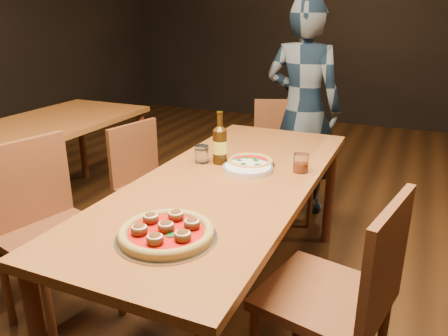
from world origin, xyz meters
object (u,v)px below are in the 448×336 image
at_px(table_left, 24,138).
at_px(chair_main_e, 324,295).
at_px(plate_stack, 248,168).
at_px(diner, 302,109).
at_px(water_glass, 202,154).
at_px(pizza_meatball, 166,232).
at_px(beer_bottle, 220,146).
at_px(chair_main_sw, 156,188).
at_px(chair_main_nw, 57,236).
at_px(pizza_margherita, 250,162).
at_px(table_main, 228,192).
at_px(chair_end, 283,160).
at_px(amber_glass, 301,163).

height_order(table_left, chair_main_e, chair_main_e).
relative_size(plate_stack, diner, 0.16).
height_order(water_glass, diner, diner).
bearing_deg(pizza_meatball, beer_bottle, 101.30).
distance_m(chair_main_sw, plate_stack, 0.83).
xyz_separation_m(table_left, pizza_meatball, (1.74, -0.94, 0.10)).
distance_m(chair_main_nw, beer_bottle, 0.93).
xyz_separation_m(chair_main_nw, beer_bottle, (0.59, 0.63, 0.36)).
xyz_separation_m(pizza_meatball, diner, (-0.03, 2.07, 0.04)).
bearing_deg(pizza_meatball, chair_main_e, 27.20).
bearing_deg(chair_main_sw, table_left, 107.35).
height_order(plate_stack, beer_bottle, beer_bottle).
bearing_deg(pizza_margherita, plate_stack, -77.90).
bearing_deg(table_main, diner, 89.94).
xyz_separation_m(plate_stack, beer_bottle, (-0.18, 0.04, 0.09)).
xyz_separation_m(table_main, water_glass, (-0.23, 0.16, 0.12)).
height_order(pizza_meatball, pizza_margherita, pizza_meatball).
bearing_deg(chair_main_sw, table_main, -107.91).
relative_size(chair_end, plate_stack, 3.63).
bearing_deg(pizza_margherita, table_main, -97.24).
distance_m(beer_bottle, amber_glass, 0.44).
xyz_separation_m(pizza_meatball, amber_glass, (0.26, 0.88, 0.02)).
distance_m(chair_end, pizza_meatball, 1.86).
distance_m(chair_main_nw, water_glass, 0.84).
bearing_deg(table_main, beer_bottle, 124.54).
height_order(pizza_margherita, water_glass, water_glass).
bearing_deg(pizza_meatball, table_main, 93.20).
height_order(table_left, water_glass, water_glass).
bearing_deg(chair_main_sw, water_glass, -104.76).
xyz_separation_m(chair_main_e, pizza_margherita, (-0.54, 0.60, 0.28)).
bearing_deg(beer_bottle, chair_main_nw, -133.40).
bearing_deg(diner, chair_end, 80.43).
bearing_deg(diner, amber_glass, 109.09).
relative_size(chair_end, pizza_meatball, 2.52).
height_order(chair_end, beer_bottle, beer_bottle).
xyz_separation_m(chair_main_e, plate_stack, (-0.52, 0.51, 0.28)).
relative_size(chair_main_e, pizza_meatball, 2.63).
bearing_deg(chair_main_sw, chair_main_nw, -170.68).
xyz_separation_m(chair_main_nw, plate_stack, (0.77, 0.58, 0.27)).
relative_size(pizza_margherita, diner, 0.16).
height_order(chair_main_sw, pizza_meatball, chair_main_sw).
bearing_deg(table_main, amber_glass, 38.04).
bearing_deg(pizza_margherita, water_glass, -165.59).
relative_size(table_left, chair_main_e, 2.07).
bearing_deg(diner, pizza_meatball, 96.02).
height_order(table_left, amber_glass, amber_glass).
relative_size(water_glass, diner, 0.06).
relative_size(table_left, beer_bottle, 7.25).
bearing_deg(chair_main_e, chair_main_sw, -109.41).
relative_size(pizza_margherita, beer_bottle, 0.94).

